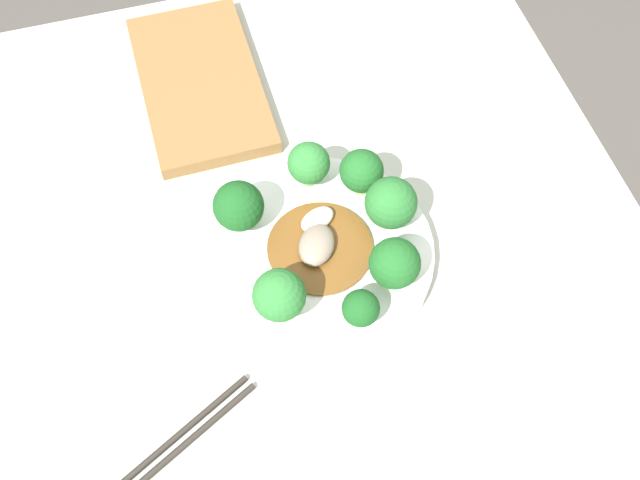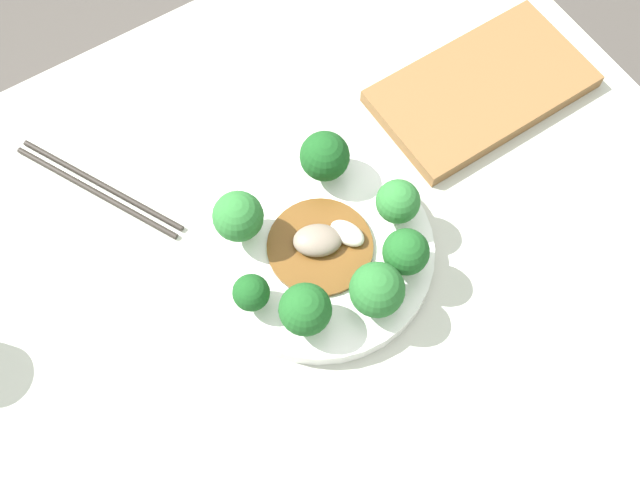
% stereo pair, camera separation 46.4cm
% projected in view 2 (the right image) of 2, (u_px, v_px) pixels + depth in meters
% --- Properties ---
extents(ground_plane, '(8.00, 8.00, 0.00)m').
position_uv_depth(ground_plane, '(312.00, 402.00, 1.56)').
color(ground_plane, '#4C4742').
extents(table, '(0.98, 0.81, 0.77)m').
position_uv_depth(table, '(309.00, 349.00, 1.21)').
color(table, '#B7BCAD').
rests_on(table, ground_plane).
extents(plate, '(0.26, 0.26, 0.02)m').
position_uv_depth(plate, '(320.00, 252.00, 0.85)').
color(plate, white).
rests_on(plate, table).
extents(broccoli_northeast, '(0.06, 0.06, 0.07)m').
position_uv_depth(broccoli_northeast, '(325.00, 157.00, 0.85)').
color(broccoli_northeast, '#70A356').
rests_on(broccoli_northeast, plate).
extents(broccoli_southeast, '(0.05, 0.05, 0.06)m').
position_uv_depth(broccoli_southeast, '(406.00, 252.00, 0.80)').
color(broccoli_southeast, '#89B76B').
rests_on(broccoli_southeast, plate).
extents(broccoli_northwest, '(0.06, 0.06, 0.07)m').
position_uv_depth(broccoli_northwest, '(238.00, 217.00, 0.81)').
color(broccoli_northwest, '#7AAD5B').
rests_on(broccoli_northwest, plate).
extents(broccoli_east, '(0.05, 0.05, 0.06)m').
position_uv_depth(broccoli_east, '(398.00, 202.00, 0.83)').
color(broccoli_east, '#70A356').
rests_on(broccoli_east, plate).
extents(broccoli_west, '(0.04, 0.04, 0.05)m').
position_uv_depth(broccoli_west, '(251.00, 293.00, 0.79)').
color(broccoli_west, '#89B76B').
rests_on(broccoli_west, plate).
extents(broccoli_southwest, '(0.06, 0.06, 0.07)m').
position_uv_depth(broccoli_southwest, '(305.00, 310.00, 0.77)').
color(broccoli_southwest, '#7AAD5B').
rests_on(broccoli_southwest, plate).
extents(broccoli_south, '(0.06, 0.06, 0.07)m').
position_uv_depth(broccoli_south, '(377.00, 290.00, 0.78)').
color(broccoli_south, '#70A356').
rests_on(broccoli_south, plate).
extents(stirfry_center, '(0.12, 0.12, 0.02)m').
position_uv_depth(stirfry_center, '(323.00, 243.00, 0.84)').
color(stirfry_center, brown).
rests_on(stirfry_center, plate).
extents(chopsticks, '(0.12, 0.22, 0.01)m').
position_uv_depth(chopsticks, '(99.00, 188.00, 0.90)').
color(chopsticks, '#2D2823').
rests_on(chopsticks, table).
extents(cutting_board, '(0.27, 0.15, 0.02)m').
position_uv_depth(cutting_board, '(482.00, 89.00, 0.95)').
color(cutting_board, brown).
rests_on(cutting_board, table).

